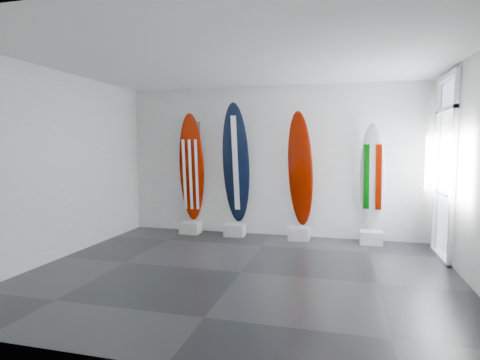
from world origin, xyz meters
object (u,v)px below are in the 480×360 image
(surfboard_usa, at_px, (192,168))
(surfboard_italy, at_px, (372,177))
(surfboard_swiss, at_px, (300,170))
(surfboard_navy, at_px, (236,164))

(surfboard_usa, distance_m, surfboard_italy, 3.57)
(surfboard_usa, relative_size, surfboard_swiss, 1.00)
(surfboard_italy, bearing_deg, surfboard_usa, -166.99)
(surfboard_usa, height_order, surfboard_swiss, surfboard_usa)
(surfboard_navy, bearing_deg, surfboard_swiss, 0.94)
(surfboard_navy, xyz_separation_m, surfboard_italy, (2.61, 0.00, -0.22))
(surfboard_usa, bearing_deg, surfboard_italy, -9.85)
(surfboard_italy, bearing_deg, surfboard_swiss, -166.99)
(surfboard_swiss, xyz_separation_m, surfboard_italy, (1.33, 0.00, -0.12))
(surfboard_usa, distance_m, surfboard_navy, 0.96)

